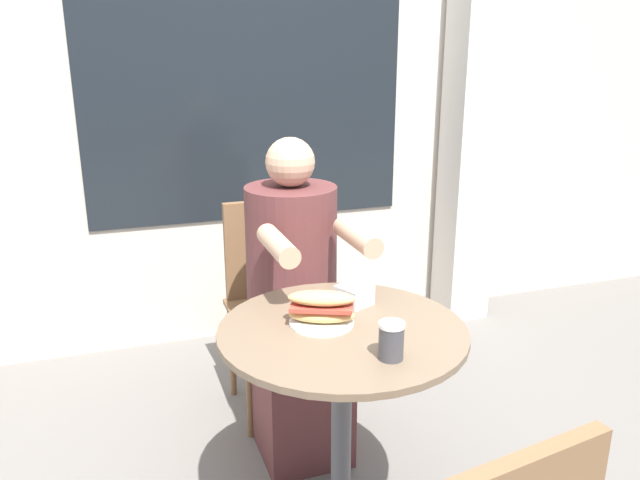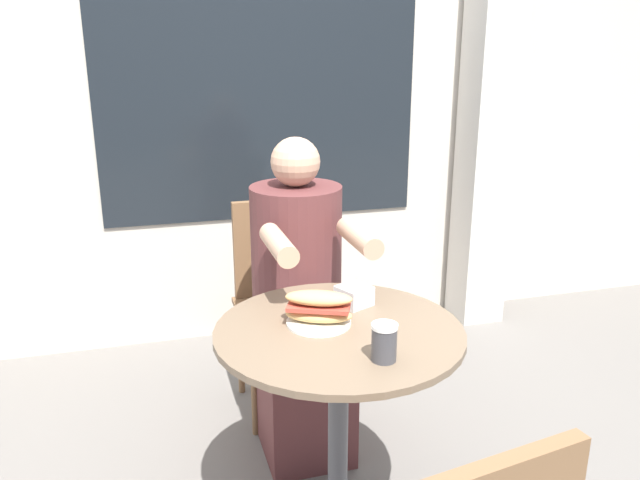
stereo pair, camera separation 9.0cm
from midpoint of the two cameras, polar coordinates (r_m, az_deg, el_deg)
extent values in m
cube|color=beige|center=(3.15, -6.28, 15.74)|extent=(8.00, 0.08, 2.80)
cube|color=black|center=(3.12, -4.59, 14.42)|extent=(1.58, 0.01, 1.38)
cube|color=beige|center=(3.43, 15.97, 11.98)|extent=(0.24, 0.24, 2.40)
cylinder|color=brown|center=(1.77, 3.22, -8.37)|extent=(0.70, 0.70, 0.02)
cylinder|color=#515156|center=(1.95, 3.03, -17.78)|extent=(0.06, 0.06, 0.69)
cube|color=brown|center=(2.57, -2.23, -6.54)|extent=(0.39, 0.39, 0.02)
cube|color=brown|center=(2.65, -3.22, -0.73)|extent=(0.35, 0.04, 0.42)
cylinder|color=brown|center=(2.58, 2.40, -12.13)|extent=(0.03, 0.03, 0.43)
cylinder|color=brown|center=(2.50, -4.97, -13.15)|extent=(0.03, 0.03, 0.43)
cylinder|color=brown|center=(2.85, 0.24, -9.02)|extent=(0.03, 0.03, 0.43)
cylinder|color=brown|center=(2.79, -6.37, -9.81)|extent=(0.03, 0.03, 0.43)
cube|color=brown|center=(2.43, -0.56, -13.78)|extent=(0.32, 0.42, 0.45)
cylinder|color=brown|center=(2.27, -1.02, -2.00)|extent=(0.33, 0.33, 0.56)
sphere|color=tan|center=(2.18, -1.08, 7.15)|extent=(0.17, 0.17, 0.17)
cylinder|color=tan|center=(1.99, 4.89, 0.23)|extent=(0.07, 0.26, 0.07)
cylinder|color=tan|center=(1.91, -2.48, -0.43)|extent=(0.07, 0.26, 0.07)
cylinder|color=white|center=(1.79, 1.33, -7.56)|extent=(0.18, 0.18, 0.01)
ellipsoid|color=tan|center=(1.78, 1.34, -6.87)|extent=(0.21, 0.15, 0.04)
cube|color=#B74233|center=(1.77, 1.34, -6.11)|extent=(0.19, 0.14, 0.01)
ellipsoid|color=tan|center=(1.76, 1.35, -5.35)|extent=(0.21, 0.15, 0.04)
cylinder|color=#424247|center=(1.59, 7.51, -9.44)|extent=(0.06, 0.06, 0.09)
cylinder|color=white|center=(1.57, 7.58, -7.83)|extent=(0.07, 0.07, 0.01)
cube|color=silver|center=(1.91, 4.49, -5.11)|extent=(0.12, 0.12, 0.06)
camera|label=1|loc=(0.04, -88.62, 0.43)|focal=35.00mm
camera|label=2|loc=(0.04, 91.38, -0.43)|focal=35.00mm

